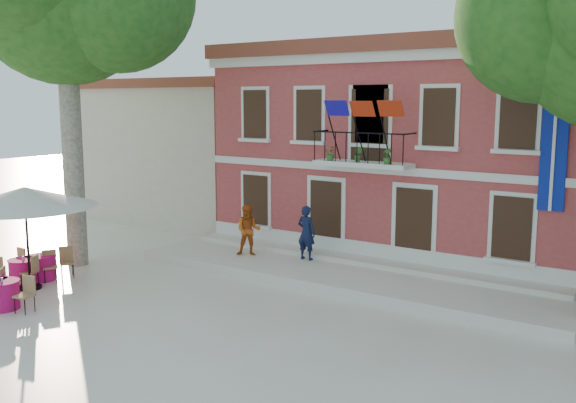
# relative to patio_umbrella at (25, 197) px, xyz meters

# --- Properties ---
(ground) EXTENTS (90.00, 90.00, 0.00)m
(ground) POSITION_rel_patio_umbrella_xyz_m (5.10, 1.70, -2.73)
(ground) COLOR beige
(ground) RESTS_ON ground
(main_building) EXTENTS (13.50, 9.59, 7.50)m
(main_building) POSITION_rel_patio_umbrella_xyz_m (7.10, 11.68, 1.05)
(main_building) COLOR #BB4543
(main_building) RESTS_ON ground
(neighbor_west) EXTENTS (9.40, 9.40, 6.40)m
(neighbor_west) POSITION_rel_patio_umbrella_xyz_m (-4.40, 12.70, 0.49)
(neighbor_west) COLOR beige
(neighbor_west) RESTS_ON ground
(terrace) EXTENTS (14.00, 3.40, 0.30)m
(terrace) POSITION_rel_patio_umbrella_xyz_m (7.10, 6.10, -2.58)
(terrace) COLOR silver
(terrace) RESTS_ON ground
(patio_umbrella) EXTENTS (4.08, 4.08, 3.03)m
(patio_umbrella) POSITION_rel_patio_umbrella_xyz_m (0.00, 0.00, 0.00)
(patio_umbrella) COLOR black
(patio_umbrella) RESTS_ON ground
(pedestrian_navy) EXTENTS (0.66, 0.44, 1.80)m
(pedestrian_navy) POSITION_rel_patio_umbrella_xyz_m (5.42, 6.58, -1.53)
(pedestrian_navy) COLOR #101835
(pedestrian_navy) RESTS_ON terrace
(pedestrian_orange) EXTENTS (1.06, 1.00, 1.73)m
(pedestrian_orange) POSITION_rel_patio_umbrella_xyz_m (3.50, 5.95, -1.56)
(pedestrian_orange) COLOR #C15116
(pedestrian_orange) RESTS_ON terrace
(cafe_table_0) EXTENTS (1.78, 1.83, 0.95)m
(cafe_table_0) POSITION_rel_patio_umbrella_xyz_m (1.07, -1.52, -2.30)
(cafe_table_0) COLOR #D01368
(cafe_table_0) RESTS_ON ground
(cafe_table_1) EXTENTS (1.38, 1.85, 0.95)m
(cafe_table_1) POSITION_rel_patio_umbrella_xyz_m (-0.58, 0.18, -2.31)
(cafe_table_1) COLOR #D01368
(cafe_table_1) RESTS_ON ground
(cafe_table_3) EXTENTS (1.64, 1.87, 0.95)m
(cafe_table_3) POSITION_rel_patio_umbrella_xyz_m (-0.55, 0.77, -2.30)
(cafe_table_3) COLOR #D01368
(cafe_table_3) RESTS_ON ground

